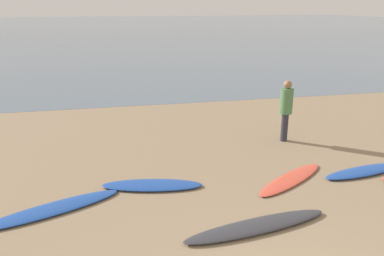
{
  "coord_description": "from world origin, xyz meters",
  "views": [
    {
      "loc": [
        -2.05,
        -2.42,
        3.66
      ],
      "look_at": [
        -0.05,
        6.68,
        0.6
      ],
      "focal_mm": 35.77,
      "sensor_mm": 36.0,
      "label": 1
    }
  ],
  "objects_px": {
    "surfboard_2": "(52,209)",
    "surfboard_6": "(364,171)",
    "surfboard_3": "(152,185)",
    "person_0": "(286,106)",
    "surfboard_4": "(257,226)",
    "surfboard_5": "(291,179)"
  },
  "relations": [
    {
      "from": "person_0",
      "to": "surfboard_3",
      "type": "bearing_deg",
      "value": -147.69
    },
    {
      "from": "surfboard_2",
      "to": "surfboard_4",
      "type": "distance_m",
      "value": 3.73
    },
    {
      "from": "surfboard_3",
      "to": "surfboard_5",
      "type": "height_order",
      "value": "surfboard_3"
    },
    {
      "from": "surfboard_2",
      "to": "surfboard_5",
      "type": "xyz_separation_m",
      "value": [
        4.89,
        0.23,
        -0.01
      ]
    },
    {
      "from": "surfboard_3",
      "to": "surfboard_5",
      "type": "xyz_separation_m",
      "value": [
        2.98,
        -0.33,
        -0.01
      ]
    },
    {
      "from": "surfboard_6",
      "to": "person_0",
      "type": "height_order",
      "value": "person_0"
    },
    {
      "from": "surfboard_4",
      "to": "surfboard_2",
      "type": "bearing_deg",
      "value": 149.71
    },
    {
      "from": "surfboard_3",
      "to": "person_0",
      "type": "height_order",
      "value": "person_0"
    },
    {
      "from": "person_0",
      "to": "surfboard_4",
      "type": "bearing_deg",
      "value": -115.85
    },
    {
      "from": "surfboard_4",
      "to": "person_0",
      "type": "relative_size",
      "value": 1.58
    },
    {
      "from": "surfboard_5",
      "to": "person_0",
      "type": "relative_size",
      "value": 1.32
    },
    {
      "from": "person_0",
      "to": "surfboard_2",
      "type": "bearing_deg",
      "value": -151.11
    },
    {
      "from": "surfboard_2",
      "to": "surfboard_6",
      "type": "distance_m",
      "value": 6.68
    },
    {
      "from": "surfboard_6",
      "to": "person_0",
      "type": "distance_m",
      "value": 2.7
    },
    {
      "from": "surfboard_2",
      "to": "surfboard_6",
      "type": "relative_size",
      "value": 1.2
    },
    {
      "from": "surfboard_4",
      "to": "surfboard_6",
      "type": "distance_m",
      "value": 3.57
    },
    {
      "from": "surfboard_2",
      "to": "surfboard_5",
      "type": "bearing_deg",
      "value": -19.27
    },
    {
      "from": "surfboard_3",
      "to": "surfboard_4",
      "type": "height_order",
      "value": "surfboard_4"
    },
    {
      "from": "surfboard_5",
      "to": "surfboard_6",
      "type": "xyz_separation_m",
      "value": [
        1.79,
        -0.01,
        0.01
      ]
    },
    {
      "from": "surfboard_3",
      "to": "person_0",
      "type": "bearing_deg",
      "value": 38.91
    },
    {
      "from": "surfboard_5",
      "to": "person_0",
      "type": "bearing_deg",
      "value": 36.05
    },
    {
      "from": "surfboard_3",
      "to": "surfboard_6",
      "type": "bearing_deg",
      "value": 7.38
    }
  ]
}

